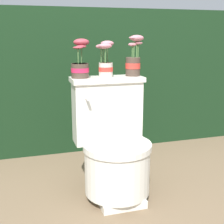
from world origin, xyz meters
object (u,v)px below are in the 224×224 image
potted_plant_left (80,64)px  potted_plant_middle (133,61)px  toilet (113,147)px  potted_plant_midleft (105,61)px

potted_plant_left → potted_plant_middle: bearing=-1.8°
toilet → potted_plant_left: potted_plant_left is taller
potted_plant_middle → toilet: bearing=-140.6°
toilet → potted_plant_middle: (0.18, 0.15, 0.52)m
potted_plant_left → potted_plant_midleft: potted_plant_left is taller
potted_plant_midleft → potted_plant_middle: size_ratio=0.87×
toilet → potted_plant_left: 0.55m
potted_plant_middle → potted_plant_left: bearing=178.2°
toilet → potted_plant_middle: bearing=39.4°
potted_plant_left → potted_plant_middle: (0.35, -0.01, 0.02)m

